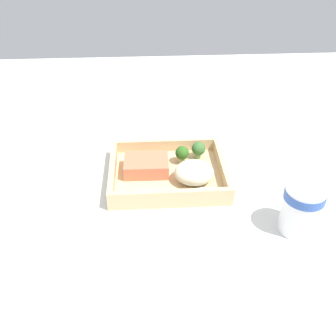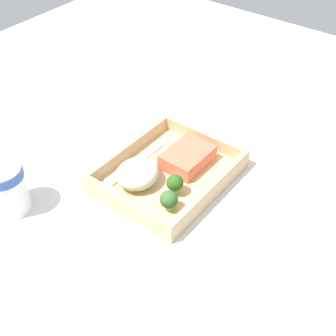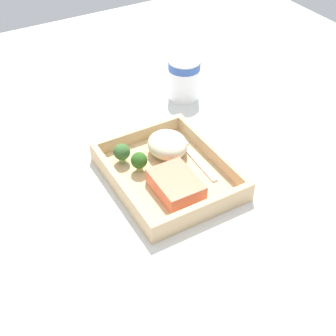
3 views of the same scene
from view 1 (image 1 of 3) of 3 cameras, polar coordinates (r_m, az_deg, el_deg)
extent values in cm
cube|color=silver|center=(88.30, 0.00, -1.97)|extent=(160.00, 160.00, 2.00)
cube|color=tan|center=(87.34, 0.00, -1.13)|extent=(25.42, 20.77, 1.20)
cube|color=tan|center=(78.38, 0.44, -4.16)|extent=(25.42, 1.20, 2.82)
cube|color=tan|center=(94.34, -0.36, 3.36)|extent=(25.42, 1.20, 2.82)
cube|color=tan|center=(86.42, -8.04, -0.33)|extent=(1.20, 18.37, 2.82)
cube|color=tan|center=(87.62, 7.93, 0.23)|extent=(1.20, 18.37, 2.82)
cube|color=#E06F4E|center=(86.92, -3.17, 0.36)|extent=(9.81, 7.35, 3.14)
ellipsoid|color=beige|center=(83.71, 3.81, -0.64)|extent=(8.48, 7.68, 4.46)
cylinder|color=#7E9C5D|center=(90.17, 2.04, 1.28)|extent=(1.19, 1.19, 1.74)
sphere|color=#2D5D1C|center=(89.22, 2.07, 2.20)|extent=(3.14, 3.14, 3.14)
cylinder|color=#74A35C|center=(92.01, 4.40, 1.91)|extent=(1.22, 1.22, 1.65)
sphere|color=#38662F|center=(91.09, 4.45, 2.81)|extent=(3.21, 3.21, 3.21)
cube|color=white|center=(81.45, -0.06, -3.48)|extent=(12.43, 1.57, 0.44)
cube|color=white|center=(81.97, 5.48, -3.38)|extent=(3.48, 2.33, 0.44)
cylinder|color=white|center=(76.06, 18.78, -5.74)|extent=(7.17, 7.17, 9.54)
cylinder|color=#3356A8|center=(73.93, 19.28, -3.67)|extent=(7.39, 7.39, 1.72)
cube|color=white|center=(107.26, 0.14, 6.02)|extent=(9.68, 13.78, 0.24)
camera|label=2|loc=(1.25, 29.67, 35.30)|focal=50.00mm
camera|label=3|loc=(1.16, -37.23, 32.96)|focal=50.00mm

